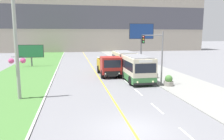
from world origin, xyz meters
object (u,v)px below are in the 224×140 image
(city_bus, at_px, (130,65))
(planter_round_second, at_px, (154,74))
(utility_pole_near, at_px, (16,45))
(traffic_light_mast, at_px, (156,52))
(billboard_small, at_px, (31,52))
(planter_round_near, at_px, (169,81))
(dump_truck, at_px, (109,66))
(billboard_large, at_px, (141,33))

(city_bus, height_order, planter_round_second, city_bus)
(utility_pole_near, relative_size, planter_round_second, 8.57)
(traffic_light_mast, bearing_deg, billboard_small, 131.35)
(utility_pole_near, relative_size, planter_round_near, 8.44)
(dump_truck, xyz_separation_m, utility_pole_near, (-9.02, -8.56, 3.16))
(traffic_light_mast, height_order, planter_round_near, traffic_light_mast)
(dump_truck, bearing_deg, traffic_light_mast, -59.23)
(billboard_small, bearing_deg, billboard_large, 0.93)
(billboard_large, distance_m, billboard_small, 19.36)
(traffic_light_mast, relative_size, planter_round_near, 5.06)
(planter_round_second, bearing_deg, billboard_small, 141.36)
(traffic_light_mast, xyz_separation_m, planter_round_near, (1.34, -0.30, -3.02))
(dump_truck, xyz_separation_m, planter_round_second, (5.17, -2.33, -0.73))
(dump_truck, relative_size, utility_pole_near, 0.70)
(traffic_light_mast, relative_size, planter_round_second, 5.14)
(traffic_light_mast, bearing_deg, city_bus, 102.00)
(utility_pole_near, bearing_deg, planter_round_second, 23.70)
(utility_pole_near, xyz_separation_m, billboard_large, (16.78, 19.74, 1.12))
(city_bus, height_order, billboard_large, billboard_large)
(city_bus, relative_size, utility_pole_near, 1.29)
(dump_truck, bearing_deg, planter_round_near, -52.29)
(city_bus, distance_m, dump_truck, 2.62)
(utility_pole_near, distance_m, planter_round_near, 14.74)
(billboard_small, xyz_separation_m, planter_round_near, (16.41, -17.41, -1.93))
(city_bus, relative_size, billboard_small, 3.01)
(utility_pole_near, height_order, traffic_light_mast, utility_pole_near)
(utility_pole_near, bearing_deg, city_bus, 34.43)
(planter_round_near, bearing_deg, billboard_small, 133.29)
(billboard_large, bearing_deg, utility_pole_near, -130.37)
(traffic_light_mast, relative_size, billboard_small, 1.40)
(traffic_light_mast, xyz_separation_m, planter_round_second, (1.45, 3.91, -3.03))
(dump_truck, distance_m, billboard_small, 15.75)
(billboard_large, bearing_deg, billboard_small, -179.07)
(city_bus, relative_size, planter_round_second, 11.08)
(billboard_large, xyz_separation_m, planter_round_near, (-2.70, -17.72, -5.01))
(utility_pole_near, height_order, billboard_large, utility_pole_near)
(planter_round_near, bearing_deg, dump_truck, 127.71)
(traffic_light_mast, bearing_deg, billboard_large, 76.93)
(billboard_large, height_order, planter_round_second, billboard_large)
(utility_pole_near, height_order, billboard_small, utility_pole_near)
(city_bus, bearing_deg, planter_round_second, -32.57)
(city_bus, distance_m, traffic_light_mast, 6.09)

